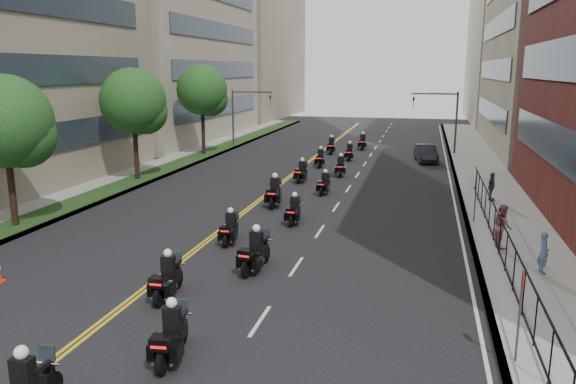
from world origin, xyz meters
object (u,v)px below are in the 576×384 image
(motorcycle_1, at_px, (171,336))
(motorcycle_4, at_px, (230,229))
(parked_sedan, at_px, (426,153))
(motorcycle_13, at_px, (363,142))
(pedestrian_a, at_px, (544,252))
(motorcycle_9, at_px, (341,167))
(motorcycle_12, at_px, (331,146))
(motorcycle_3, at_px, (255,253))
(motorcycle_7, at_px, (325,184))
(motorcycle_5, at_px, (294,211))
(pedestrian_c, at_px, (491,186))
(pedestrian_b, at_px, (502,226))
(motorcycle_10, at_px, (320,159))
(motorcycle_8, at_px, (302,172))
(motorcycle_11, at_px, (349,153))
(motorcycle_6, at_px, (275,193))
(motorcycle_2, at_px, (167,279))

(motorcycle_1, xyz_separation_m, motorcycle_4, (-1.93, 10.08, -0.05))
(parked_sedan, bearing_deg, motorcycle_13, 125.23)
(pedestrian_a, bearing_deg, motorcycle_1, 118.99)
(motorcycle_9, relative_size, motorcycle_12, 0.97)
(pedestrian_a, bearing_deg, motorcycle_3, 89.68)
(motorcycle_7, xyz_separation_m, pedestrian_a, (10.32, -12.01, 0.33))
(pedestrian_a, bearing_deg, motorcycle_5, 54.07)
(motorcycle_7, distance_m, pedestrian_a, 15.84)
(motorcycle_1, xyz_separation_m, pedestrian_c, (10.10, 20.90, 0.29))
(pedestrian_b, bearing_deg, parked_sedan, -2.67)
(motorcycle_7, xyz_separation_m, motorcycle_12, (-2.36, 16.77, 0.07))
(motorcycle_10, bearing_deg, motorcycle_7, -81.99)
(parked_sedan, bearing_deg, motorcycle_12, 153.87)
(motorcycle_13, bearing_deg, pedestrian_b, -73.76)
(motorcycle_8, height_order, motorcycle_11, motorcycle_8)
(motorcycle_1, xyz_separation_m, pedestrian_a, (10.70, 8.93, 0.26))
(motorcycle_6, bearing_deg, pedestrian_b, -30.19)
(motorcycle_4, bearing_deg, motorcycle_5, 57.92)
(pedestrian_a, distance_m, pedestrian_c, 11.99)
(motorcycle_2, bearing_deg, motorcycle_11, 83.22)
(motorcycle_2, distance_m, pedestrian_b, 14.06)
(motorcycle_7, distance_m, motorcycle_11, 13.34)
(motorcycle_1, relative_size, motorcycle_10, 1.04)
(motorcycle_2, height_order, pedestrian_b, pedestrian_b)
(motorcycle_6, xyz_separation_m, motorcycle_13, (2.29, 24.00, -0.07))
(motorcycle_2, distance_m, motorcycle_13, 37.51)
(motorcycle_13, xyz_separation_m, pedestrian_a, (10.23, -32.27, 0.26))
(motorcycle_9, bearing_deg, parked_sedan, 48.02)
(motorcycle_6, height_order, motorcycle_12, motorcycle_6)
(motorcycle_9, bearing_deg, motorcycle_8, -134.84)
(motorcycle_2, bearing_deg, pedestrian_b, 32.02)
(pedestrian_a, relative_size, pedestrian_b, 0.85)
(pedestrian_c, bearing_deg, motorcycle_5, 147.39)
(motorcycle_4, bearing_deg, parked_sedan, 67.39)
(motorcycle_9, bearing_deg, motorcycle_13, 84.21)
(motorcycle_4, height_order, motorcycle_5, motorcycle_4)
(motorcycle_1, height_order, motorcycle_11, motorcycle_1)
(pedestrian_a, bearing_deg, motorcycle_4, 73.95)
(motorcycle_10, bearing_deg, motorcycle_13, 74.58)
(motorcycle_4, bearing_deg, motorcycle_2, -94.18)
(motorcycle_9, xyz_separation_m, motorcycle_11, (-0.32, 7.21, -0.01))
(motorcycle_1, xyz_separation_m, motorcycle_12, (-1.98, 37.71, 0.00))
(motorcycle_4, relative_size, parked_sedan, 0.51)
(motorcycle_8, bearing_deg, motorcycle_5, -76.55)
(parked_sedan, bearing_deg, motorcycle_6, -123.77)
(pedestrian_c, bearing_deg, motorcycle_12, 58.12)
(motorcycle_8, bearing_deg, motorcycle_1, -82.60)
(motorcycle_1, distance_m, motorcycle_3, 6.97)
(pedestrian_a, height_order, pedestrian_b, pedestrian_b)
(motorcycle_1, distance_m, motorcycle_13, 41.20)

